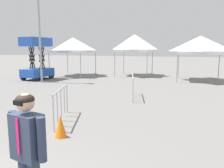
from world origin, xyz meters
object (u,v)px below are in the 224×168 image
at_px(scissor_lift, 37,66).
at_px(canopy_tent_behind_center, 135,43).
at_px(canopy_tent_left_of_center, 73,45).
at_px(person_foreground, 28,150).
at_px(canopy_tent_right_of_center, 201,45).
at_px(light_pole_near_lift, 39,20).
at_px(crowd_barrier_near_person, 61,98).
at_px(traffic_cone_lot_center, 61,126).
at_px(crowd_barrier_mid_lot, 133,82).

bearing_deg(scissor_lift, canopy_tent_behind_center, 41.31).
distance_m(canopy_tent_left_of_center, person_foreground, 17.36).
bearing_deg(canopy_tent_left_of_center, canopy_tent_right_of_center, 4.53).
height_order(light_pole_near_lift, crowd_barrier_near_person, light_pole_near_lift).
distance_m(canopy_tent_left_of_center, crowd_barrier_near_person, 12.99).
distance_m(canopy_tent_left_of_center, traffic_cone_lot_center, 14.45).
bearing_deg(traffic_cone_lot_center, person_foreground, -62.39).
bearing_deg(scissor_lift, light_pole_near_lift, -41.09).
bearing_deg(person_foreground, canopy_tent_behind_center, 102.22).
relative_size(person_foreground, crowd_barrier_near_person, 0.91).
relative_size(canopy_tent_behind_center, light_pole_near_lift, 0.49).
relative_size(canopy_tent_left_of_center, canopy_tent_behind_center, 0.92).
xyz_separation_m(crowd_barrier_near_person, traffic_cone_lot_center, (0.78, -1.16, -0.45)).
xyz_separation_m(canopy_tent_right_of_center, traffic_cone_lot_center, (-3.09, -13.11, -2.32)).
height_order(canopy_tent_behind_center, light_pole_near_lift, light_pole_near_lift).
relative_size(canopy_tent_left_of_center, crowd_barrier_near_person, 1.69).
xyz_separation_m(canopy_tent_behind_center, canopy_tent_right_of_center, (5.41, -1.38, -0.21)).
xyz_separation_m(canopy_tent_right_of_center, crowd_barrier_mid_lot, (-2.78, -7.65, -1.87)).
distance_m(person_foreground, crowd_barrier_near_person, 4.44).
bearing_deg(traffic_cone_lot_center, crowd_barrier_near_person, 124.02).
height_order(canopy_tent_behind_center, traffic_cone_lot_center, canopy_tent_behind_center).
distance_m(canopy_tent_behind_center, crowd_barrier_mid_lot, 9.63).
relative_size(canopy_tent_left_of_center, traffic_cone_lot_center, 5.39).
distance_m(canopy_tent_right_of_center, traffic_cone_lot_center, 13.67).
bearing_deg(person_foreground, crowd_barrier_mid_lot, 97.61).
relative_size(scissor_lift, person_foreground, 1.79).
xyz_separation_m(canopy_tent_left_of_center, light_pole_near_lift, (0.12, -4.38, 1.60)).
distance_m(canopy_tent_left_of_center, light_pole_near_lift, 4.67).
bearing_deg(person_foreground, crowd_barrier_near_person, 119.64).
distance_m(canopy_tent_right_of_center, person_foreground, 15.96).
height_order(person_foreground, crowd_barrier_mid_lot, person_foreground).
relative_size(person_foreground, traffic_cone_lot_center, 2.89).
distance_m(canopy_tent_behind_center, light_pole_near_lift, 8.25).
bearing_deg(light_pole_near_lift, crowd_barrier_mid_lot, -18.31).
bearing_deg(light_pole_near_lift, canopy_tent_behind_center, 53.98).
bearing_deg(person_foreground, canopy_tent_right_of_center, 83.90).
relative_size(canopy_tent_right_of_center, crowd_barrier_near_person, 1.75).
bearing_deg(crowd_barrier_mid_lot, canopy_tent_right_of_center, 70.07).
bearing_deg(crowd_barrier_mid_lot, canopy_tent_left_of_center, 137.76).
height_order(canopy_tent_right_of_center, traffic_cone_lot_center, canopy_tent_right_of_center).
xyz_separation_m(crowd_barrier_mid_lot, traffic_cone_lot_center, (-0.32, -5.46, -0.45)).
bearing_deg(traffic_cone_lot_center, light_pole_near_lift, 131.90).
relative_size(canopy_tent_right_of_center, person_foreground, 1.93).
relative_size(crowd_barrier_mid_lot, crowd_barrier_near_person, 1.03).
relative_size(canopy_tent_left_of_center, person_foreground, 1.86).
relative_size(canopy_tent_behind_center, canopy_tent_right_of_center, 1.05).
bearing_deg(traffic_cone_lot_center, scissor_lift, 132.91).
relative_size(canopy_tent_right_of_center, traffic_cone_lot_center, 5.58).
bearing_deg(canopy_tent_right_of_center, traffic_cone_lot_center, -103.27).
height_order(canopy_tent_right_of_center, scissor_lift, canopy_tent_right_of_center).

